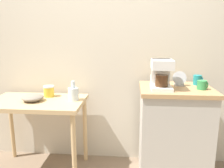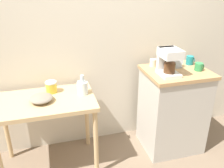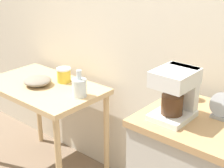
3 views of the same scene
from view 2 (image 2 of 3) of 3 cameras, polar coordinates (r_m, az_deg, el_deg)
The scene contains 12 objects.
ground_plane at distance 2.79m, azimuth -0.24°, elevation -16.35°, with size 8.00×8.00×0.00m, color #7A6651.
back_wall at distance 2.57m, azimuth -0.58°, elevation 15.03°, with size 4.40×0.10×2.80m, color beige.
wooden_table at distance 2.36m, azimuth -15.45°, elevation -5.81°, with size 0.93×0.57×0.77m.
kitchen_counter at distance 2.75m, azimuth 14.04°, elevation -5.85°, with size 0.65×0.54×0.93m.
bowl_stoneware at distance 2.27m, azimuth -16.36°, elevation -3.26°, with size 0.21×0.21×0.07m.
glass_carafe_vase at distance 2.33m, azimuth -6.98°, elevation -0.78°, with size 0.10×0.10×0.19m.
canister_enamel at distance 2.42m, azimuth -14.15°, elevation -0.68°, with size 0.11×0.11×0.11m.
coffee_maker at distance 2.38m, azimuth 13.21°, elevation 5.45°, with size 0.18×0.22×0.26m.
mug_small_cream at distance 2.61m, azimuth 9.70°, elevation 5.00°, with size 0.08×0.07×0.08m.
mug_dark_teal at distance 2.75m, azimuth 17.91°, elevation 5.37°, with size 0.08×0.08×0.09m.
mug_tall_green at distance 2.60m, azimuth 19.84°, elevation 3.85°, with size 0.09×0.08×0.08m.
table_clock at distance 2.61m, azimuth 15.25°, elevation 4.98°, with size 0.13×0.06×0.14m.
Camera 2 is at (-0.55, -2.04, 1.82)m, focal length 38.72 mm.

